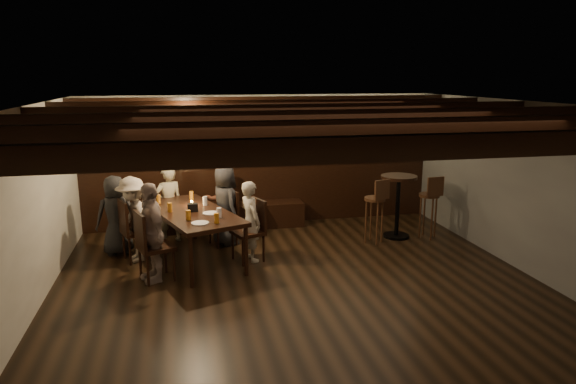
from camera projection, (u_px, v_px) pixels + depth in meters
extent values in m
plane|color=black|center=(308.00, 297.00, 6.50)|extent=(7.00, 7.00, 0.00)
plane|color=black|center=(309.00, 106.00, 5.96)|extent=(7.00, 7.00, 0.00)
plane|color=#BCB6A5|center=(262.00, 160.00, 9.57)|extent=(6.50, 0.00, 6.50)
plane|color=#4A4A48|center=(542.00, 193.00, 6.90)|extent=(0.00, 7.00, 7.00)
plane|color=#BCB6A5|center=(19.00, 221.00, 5.56)|extent=(0.00, 7.00, 7.00)
cube|color=black|center=(263.00, 194.00, 9.67)|extent=(6.50, 0.08, 1.10)
cube|color=black|center=(222.00, 217.00, 9.33)|extent=(3.00, 0.45, 0.45)
cube|color=black|center=(218.00, 132.00, 9.18)|extent=(0.62, 0.12, 0.72)
cube|color=black|center=(219.00, 132.00, 9.12)|extent=(0.50, 0.02, 0.58)
cube|color=black|center=(425.00, 147.00, 3.22)|extent=(6.50, 0.10, 0.16)
cube|color=black|center=(361.00, 128.00, 4.33)|extent=(6.50, 0.10, 0.16)
cube|color=black|center=(323.00, 117.00, 5.43)|extent=(6.50, 0.10, 0.16)
cube|color=black|center=(298.00, 110.00, 6.54)|extent=(6.50, 0.10, 0.16)
cube|color=black|center=(280.00, 105.00, 7.64)|extent=(6.50, 0.10, 0.16)
cube|color=black|center=(267.00, 101.00, 8.75)|extent=(6.50, 0.10, 0.16)
sphere|color=#FFE099|center=(98.00, 111.00, 8.19)|extent=(0.07, 0.07, 0.07)
sphere|color=#FFE099|center=(185.00, 110.00, 8.47)|extent=(0.07, 0.07, 0.07)
sphere|color=#FFE099|center=(267.00, 108.00, 8.75)|extent=(0.07, 0.07, 0.07)
sphere|color=#FFE099|center=(344.00, 107.00, 9.04)|extent=(0.07, 0.07, 0.07)
sphere|color=#FFE099|center=(416.00, 106.00, 9.32)|extent=(0.07, 0.07, 0.07)
cube|color=black|center=(192.00, 213.00, 7.64)|extent=(1.56, 2.26, 0.06)
cylinder|color=black|center=(191.00, 262.00, 6.71)|extent=(0.06, 0.06, 0.71)
cylinder|color=black|center=(147.00, 226.00, 8.33)|extent=(0.06, 0.06, 0.71)
cylinder|color=black|center=(246.00, 251.00, 7.13)|extent=(0.06, 0.06, 0.71)
cylinder|color=black|center=(194.00, 219.00, 8.74)|extent=(0.06, 0.06, 0.71)
cube|color=black|center=(138.00, 231.00, 7.72)|extent=(0.55, 0.55, 0.05)
cube|color=black|center=(123.00, 217.00, 7.56)|extent=(0.18, 0.42, 0.47)
cube|color=black|center=(156.00, 247.00, 6.97)|extent=(0.57, 0.57, 0.05)
cube|color=black|center=(140.00, 231.00, 6.81)|extent=(0.19, 0.43, 0.49)
cube|color=black|center=(223.00, 220.00, 8.44)|extent=(0.52, 0.52, 0.05)
cube|color=black|center=(233.00, 203.00, 8.48)|extent=(0.17, 0.40, 0.45)
cube|color=black|center=(248.00, 232.00, 7.69)|extent=(0.54, 0.54, 0.05)
cube|color=black|center=(259.00, 214.00, 7.73)|extent=(0.18, 0.42, 0.47)
imported|color=black|center=(116.00, 215.00, 7.95)|extent=(0.71, 0.58, 1.25)
imported|color=#9F987F|center=(169.00, 204.00, 8.53)|extent=(0.55, 0.45, 1.29)
imported|color=#532A1C|center=(222.00, 199.00, 8.87)|extent=(0.76, 0.68, 1.31)
imported|color=#B0A394|center=(133.00, 219.00, 7.65)|extent=(0.73, 0.95, 1.29)
imported|color=gray|center=(151.00, 232.00, 6.90)|extent=(0.58, 0.87, 1.37)
imported|color=#252528|center=(225.00, 205.00, 8.41)|extent=(0.61, 0.75, 1.33)
imported|color=#AEA693|center=(251.00, 221.00, 7.68)|extent=(0.42, 0.52, 1.22)
cylinder|color=#BF7219|center=(158.00, 199.00, 8.06)|extent=(0.07, 0.07, 0.14)
cylinder|color=#BF7219|center=(191.00, 196.00, 8.28)|extent=(0.07, 0.07, 0.14)
cylinder|color=#BF7219|center=(170.00, 207.00, 7.55)|extent=(0.07, 0.07, 0.14)
cylinder|color=silver|center=(205.00, 201.00, 7.94)|extent=(0.07, 0.07, 0.14)
cylinder|color=#BF7219|center=(188.00, 215.00, 7.13)|extent=(0.07, 0.07, 0.14)
cylinder|color=silver|center=(219.00, 213.00, 7.26)|extent=(0.07, 0.07, 0.14)
cylinder|color=#BF7219|center=(216.00, 218.00, 6.98)|extent=(0.07, 0.07, 0.14)
cylinder|color=white|center=(200.00, 223.00, 6.97)|extent=(0.24, 0.24, 0.01)
cylinder|color=white|center=(211.00, 213.00, 7.47)|extent=(0.24, 0.24, 0.01)
cube|color=black|center=(193.00, 208.00, 7.58)|extent=(0.15, 0.10, 0.12)
cylinder|color=beige|center=(192.00, 204.00, 7.94)|extent=(0.05, 0.05, 0.05)
cylinder|color=black|center=(396.00, 236.00, 8.91)|extent=(0.45, 0.45, 0.04)
cylinder|color=black|center=(397.00, 207.00, 8.80)|extent=(0.07, 0.07, 1.02)
cylinder|color=black|center=(399.00, 177.00, 8.68)|extent=(0.61, 0.61, 0.05)
cylinder|color=#382512|center=(375.00, 199.00, 8.45)|extent=(0.35, 0.35, 0.05)
cube|color=#382512|center=(382.00, 190.00, 8.28)|extent=(0.30, 0.14, 0.33)
cylinder|color=#382512|center=(429.00, 195.00, 8.70)|extent=(0.35, 0.35, 0.05)
cube|color=#382512|center=(436.00, 187.00, 8.51)|extent=(0.31, 0.06, 0.33)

